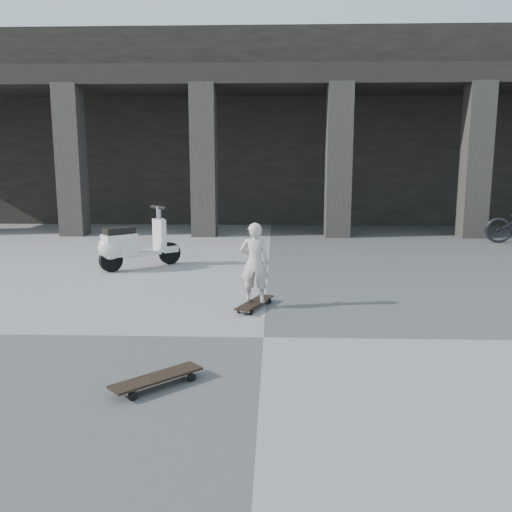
{
  "coord_description": "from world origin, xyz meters",
  "views": [
    {
      "loc": [
        0.13,
        -6.05,
        2.05
      ],
      "look_at": [
        -0.15,
        1.76,
        0.65
      ],
      "focal_mm": 38.0,
      "sensor_mm": 36.0,
      "label": 1
    }
  ],
  "objects_px": {
    "longboard": "(255,303)",
    "scooter": "(127,245)",
    "child": "(255,263)",
    "skateboard_spare": "(157,379)"
  },
  "relations": [
    {
      "from": "longboard",
      "to": "scooter",
      "type": "xyz_separation_m",
      "value": [
        -2.5,
        2.59,
        0.39
      ]
    },
    {
      "from": "longboard",
      "to": "child",
      "type": "relative_size",
      "value": 0.82
    },
    {
      "from": "child",
      "to": "scooter",
      "type": "height_order",
      "value": "child"
    },
    {
      "from": "longboard",
      "to": "scooter",
      "type": "distance_m",
      "value": 3.62
    },
    {
      "from": "child",
      "to": "scooter",
      "type": "relative_size",
      "value": 0.82
    },
    {
      "from": "skateboard_spare",
      "to": "scooter",
      "type": "xyz_separation_m",
      "value": [
        -1.71,
        5.29,
        0.38
      ]
    },
    {
      "from": "skateboard_spare",
      "to": "scooter",
      "type": "height_order",
      "value": "scooter"
    },
    {
      "from": "child",
      "to": "scooter",
      "type": "xyz_separation_m",
      "value": [
        -2.5,
        2.59,
        -0.18
      ]
    },
    {
      "from": "longboard",
      "to": "scooter",
      "type": "height_order",
      "value": "scooter"
    },
    {
      "from": "scooter",
      "to": "skateboard_spare",
      "type": "bearing_deg",
      "value": -112.49
    }
  ]
}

